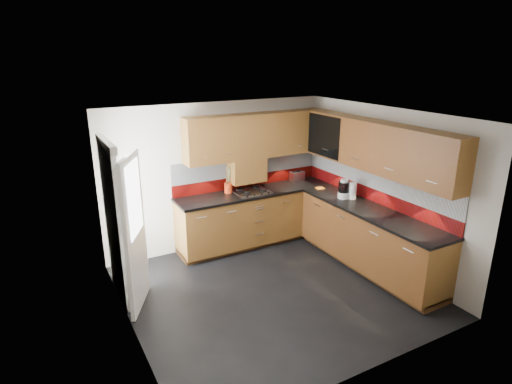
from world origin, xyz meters
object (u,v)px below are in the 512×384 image
gas_hob (252,191)px  food_processor (344,190)px  toaster (297,176)px  utensil_pot (228,187)px

gas_hob → food_processor: (1.13, -0.96, 0.12)m
toaster → food_processor: size_ratio=0.85×
gas_hob → food_processor: bearing=-40.4°
gas_hob → utensil_pot: bearing=154.2°
toaster → food_processor: 1.14m
gas_hob → toaster: size_ratio=2.18×
utensil_pot → food_processor: 1.85m
gas_hob → toaster: bearing=9.5°
gas_hob → food_processor: food_processor is taller
toaster → gas_hob: bearing=-170.5°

